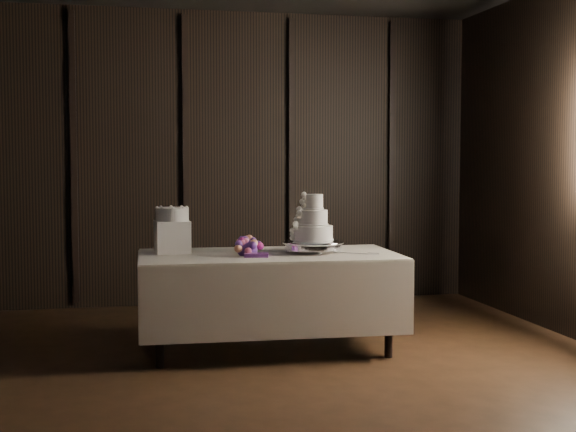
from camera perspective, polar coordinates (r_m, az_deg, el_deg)
The scene contains 8 objects.
room at distance 4.77m, azimuth -3.84°, elevation 4.20°, with size 6.08×7.08×3.08m.
display_table at distance 6.25m, azimuth -1.35°, elevation -5.82°, with size 2.02×1.10×0.76m.
cake_stand at distance 6.26m, azimuth 1.80°, elevation -2.22°, with size 0.48×0.48×0.09m, color silver.
wedding_cake at distance 6.22m, azimuth 1.59°, elevation -0.50°, with size 0.34×0.31×0.37m.
bouquet at distance 6.09m, azimuth -2.91°, elevation -2.22°, with size 0.29×0.39×0.19m, color #C85179, non-canonical shape.
box_pedestal at distance 6.32m, azimuth -8.23°, elevation -1.47°, with size 0.26×0.26×0.25m, color white.
small_cake at distance 6.30m, azimuth -8.25°, elevation 0.13°, with size 0.26×0.26×0.10m, color white.
cake_knife at distance 6.19m, azimuth 4.48°, elevation -2.66°, with size 0.37×0.02×0.01m, color silver.
Camera 1 is at (-0.68, -4.72, 1.48)m, focal length 50.00 mm.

